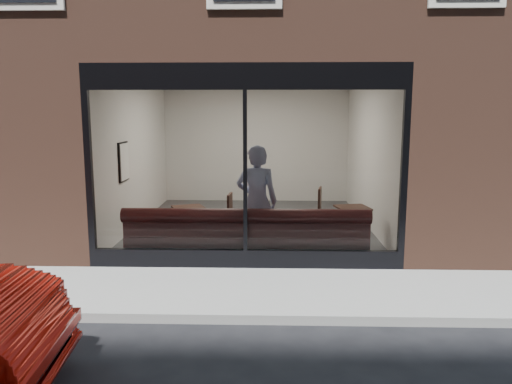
{
  "coord_description": "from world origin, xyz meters",
  "views": [
    {
      "loc": [
        0.39,
        -5.62,
        2.49
      ],
      "look_at": [
        0.16,
        2.4,
        1.18
      ],
      "focal_mm": 35.0,
      "sensor_mm": 36.0,
      "label": 1
    }
  ],
  "objects_px": {
    "cafe_table_left": "(189,208)",
    "cafe_chair_right": "(310,222)",
    "banquette": "(247,247)",
    "person": "(257,201)",
    "cafe_chair_left": "(220,230)",
    "cafe_table_right": "(353,208)"
  },
  "relations": [
    {
      "from": "person",
      "to": "cafe_chair_right",
      "type": "distance_m",
      "value": 2.08
    },
    {
      "from": "person",
      "to": "cafe_chair_left",
      "type": "xyz_separation_m",
      "value": [
        -0.72,
        0.87,
        -0.72
      ]
    },
    {
      "from": "person",
      "to": "cafe_chair_left",
      "type": "relative_size",
      "value": 4.73
    },
    {
      "from": "banquette",
      "to": "cafe_chair_right",
      "type": "bearing_deg",
      "value": 57.88
    },
    {
      "from": "cafe_table_right",
      "to": "cafe_chair_left",
      "type": "relative_size",
      "value": 1.37
    },
    {
      "from": "person",
      "to": "cafe_chair_right",
      "type": "bearing_deg",
      "value": -117.26
    },
    {
      "from": "cafe_table_left",
      "to": "cafe_chair_right",
      "type": "xyz_separation_m",
      "value": [
        2.3,
        1.14,
        -0.5
      ]
    },
    {
      "from": "cafe_chair_left",
      "to": "person",
      "type": "bearing_deg",
      "value": 134.74
    },
    {
      "from": "person",
      "to": "cafe_chair_left",
      "type": "distance_m",
      "value": 1.34
    },
    {
      "from": "person",
      "to": "cafe_chair_left",
      "type": "height_order",
      "value": "person"
    },
    {
      "from": "cafe_chair_left",
      "to": "cafe_table_left",
      "type": "bearing_deg",
      "value": 39.11
    },
    {
      "from": "banquette",
      "to": "cafe_table_right",
      "type": "height_order",
      "value": "cafe_table_right"
    },
    {
      "from": "person",
      "to": "cafe_chair_right",
      "type": "height_order",
      "value": "person"
    },
    {
      "from": "banquette",
      "to": "cafe_chair_right",
      "type": "distance_m",
      "value": 2.27
    },
    {
      "from": "cafe_table_left",
      "to": "cafe_table_right",
      "type": "height_order",
      "value": "same"
    },
    {
      "from": "cafe_table_left",
      "to": "cafe_chair_right",
      "type": "distance_m",
      "value": 2.61
    },
    {
      "from": "cafe_chair_right",
      "to": "cafe_table_left",
      "type": "bearing_deg",
      "value": 37.0
    },
    {
      "from": "banquette",
      "to": "cafe_table_right",
      "type": "distance_m",
      "value": 2.15
    },
    {
      "from": "banquette",
      "to": "cafe_chair_left",
      "type": "distance_m",
      "value": 1.27
    },
    {
      "from": "banquette",
      "to": "cafe_table_left",
      "type": "xyz_separation_m",
      "value": [
        -1.09,
        0.78,
        0.52
      ]
    },
    {
      "from": "cafe_table_left",
      "to": "cafe_table_right",
      "type": "xyz_separation_m",
      "value": [
        2.98,
        0.1,
        0.0
      ]
    },
    {
      "from": "cafe_table_right",
      "to": "cafe_chair_left",
      "type": "height_order",
      "value": "cafe_table_right"
    }
  ]
}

